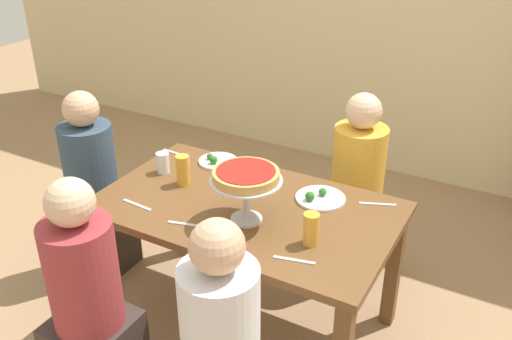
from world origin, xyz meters
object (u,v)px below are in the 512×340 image
dining_table (246,222)px  water_glass_clear_near (163,163)px  diner_far_right (355,200)px  diner_near_left (90,313)px  cutlery_fork_near (378,204)px  beer_glass_amber_tall (183,170)px  cutlery_knife_near (186,224)px  cutlery_spare_fork (175,153)px  deep_dish_pizza_stand (246,179)px  beer_glass_amber_short (311,229)px  cutlery_fork_far (137,205)px  cutlery_knife_far (294,260)px  diner_head_west (94,198)px  salad_plate_near_diner (217,161)px  salad_plate_far_diner (319,198)px

dining_table → water_glass_clear_near: 0.60m
dining_table → diner_far_right: bearing=65.9°
diner_near_left → cutlery_fork_near: (0.91, 1.08, 0.25)m
diner_far_right → cutlery_fork_near: (0.24, -0.40, 0.25)m
beer_glass_amber_tall → cutlery_knife_near: beer_glass_amber_tall is taller
cutlery_fork_near → cutlery_knife_near: size_ratio=1.00×
diner_near_left → cutlery_knife_near: 0.57m
dining_table → water_glass_clear_near: size_ratio=12.78×
diner_near_left → cutlery_spare_fork: size_ratio=6.39×
diner_near_left → cutlery_spare_fork: 1.14m
water_glass_clear_near → diner_far_right: bearing=35.3°
deep_dish_pizza_stand → beer_glass_amber_short: bearing=-4.8°
cutlery_knife_near → cutlery_fork_far: 0.31m
dining_table → cutlery_fork_near: bearing=29.7°
beer_glass_amber_tall → cutlery_spare_fork: 0.39m
cutlery_fork_far → cutlery_knife_far: (0.87, -0.03, 0.00)m
deep_dish_pizza_stand → beer_glass_amber_short: 0.37m
diner_head_west → beer_glass_amber_tall: 0.72m
beer_glass_amber_tall → cutlery_knife_far: (0.80, -0.32, -0.08)m
salad_plate_near_diner → water_glass_clear_near: 0.31m
cutlery_fork_far → cutlery_knife_near: bearing=0.1°
beer_glass_amber_tall → cutlery_spare_fork: beer_glass_amber_tall is taller
diner_head_west → cutlery_fork_far: 0.67m
diner_far_right → cutlery_fork_near: bearing=30.9°
beer_glass_amber_short → cutlery_fork_near: bearing=71.6°
diner_near_left → water_glass_clear_near: diner_near_left is taller
cutlery_spare_fork → salad_plate_near_diner: bearing=-172.3°
water_glass_clear_near → cutlery_fork_far: size_ratio=0.63×
diner_near_left → cutlery_spare_fork: diner_near_left is taller
salad_plate_near_diner → cutlery_fork_far: size_ratio=1.22×
salad_plate_far_diner → cutlery_fork_near: size_ratio=1.39×
cutlery_knife_far → cutlery_spare_fork: same height
cutlery_fork_near → salad_plate_far_diner: bearing=-2.5°
cutlery_fork_near → cutlery_fork_far: bearing=7.0°
beer_glass_amber_short → cutlery_knife_far: (-0.01, -0.15, -0.07)m
cutlery_fork_near → dining_table: bearing=7.4°
cutlery_knife_far → cutlery_spare_fork: size_ratio=1.00×
deep_dish_pizza_stand → beer_glass_amber_tall: (-0.46, 0.15, -0.14)m
beer_glass_amber_tall → cutlery_knife_far: beer_glass_amber_tall is taller
beer_glass_amber_tall → water_glass_clear_near: 0.18m
water_glass_clear_near → cutlery_knife_near: size_ratio=0.63×
beer_glass_amber_short → salad_plate_far_diner: bearing=107.3°
beer_glass_amber_tall → cutlery_fork_far: size_ratio=0.90×
diner_far_right → beer_glass_amber_tall: 1.05m
salad_plate_near_diner → salad_plate_far_diner: size_ratio=0.88×
water_glass_clear_near → dining_table: bearing=-8.7°
water_glass_clear_near → cutlery_fork_far: bearing=-73.6°
diner_head_west → cutlery_fork_near: 1.65m
diner_far_right → cutlery_fork_far: bearing=-39.0°
deep_dish_pizza_stand → cutlery_knife_far: bearing=-28.0°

